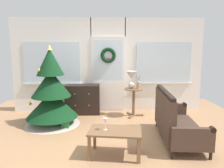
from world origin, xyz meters
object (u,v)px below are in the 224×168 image
object	(u,v)px
dresser_cabinet	(83,99)
coffee_table	(115,134)
table_lamp	(131,77)
wine_glass	(105,121)
settee_sofa	(174,121)
side_table	(134,97)
gift_box	(65,124)
flower_vase	(138,84)
christmas_tree	(51,94)

from	to	relation	value
dresser_cabinet	coffee_table	world-z (taller)	dresser_cabinet
table_lamp	wine_glass	distance (m)	2.26
settee_sofa	side_table	distance (m)	1.62
wine_glass	gift_box	world-z (taller)	wine_glass
settee_sofa	coffee_table	size ratio (longest dim) A/B	1.83
settee_sofa	flower_vase	distance (m)	1.59
side_table	gift_box	world-z (taller)	side_table
side_table	table_lamp	bearing A→B (deg)	146.31
settee_sofa	side_table	world-z (taller)	settee_sofa
dresser_cabinet	wine_glass	bearing A→B (deg)	-75.81
dresser_cabinet	settee_sofa	xyz separation A→B (m)	(1.90, -1.78, -0.01)
dresser_cabinet	side_table	distance (m)	1.36
christmas_tree	side_table	size ratio (longest dim) A/B	2.51
christmas_tree	dresser_cabinet	world-z (taller)	christmas_tree
settee_sofa	flower_vase	world-z (taller)	flower_vase
wine_glass	coffee_table	bearing A→B (deg)	-4.87
settee_sofa	gift_box	world-z (taller)	settee_sofa
flower_vase	coffee_table	world-z (taller)	flower_vase
coffee_table	wine_glass	bearing A→B (deg)	175.13
dresser_cabinet	wine_glass	world-z (taller)	dresser_cabinet
settee_sofa	side_table	bearing A→B (deg)	110.62
coffee_table	christmas_tree	bearing A→B (deg)	131.79
christmas_tree	table_lamp	world-z (taller)	christmas_tree
table_lamp	flower_vase	bearing A→B (deg)	-32.01
dresser_cabinet	flower_vase	distance (m)	1.54
settee_sofa	wine_glass	xyz separation A→B (m)	(-1.30, -0.56, 0.19)
settee_sofa	wine_glass	world-z (taller)	settee_sofa
christmas_tree	settee_sofa	bearing A→B (deg)	-20.81
dresser_cabinet	settee_sofa	bearing A→B (deg)	-43.17
settee_sofa	flower_vase	xyz separation A→B (m)	(-0.47, 1.45, 0.46)
side_table	flower_vase	xyz separation A→B (m)	(0.10, -0.06, 0.33)
christmas_tree	table_lamp	xyz separation A→B (m)	(1.89, 0.59, 0.31)
christmas_tree	coffee_table	world-z (taller)	christmas_tree
table_lamp	gift_box	size ratio (longest dim) A/B	2.65
dresser_cabinet	wine_glass	distance (m)	2.42
dresser_cabinet	side_table	world-z (taller)	dresser_cabinet
settee_sofa	coffee_table	world-z (taller)	settee_sofa
gift_box	settee_sofa	bearing A→B (deg)	-17.64
settee_sofa	wine_glass	distance (m)	1.43
dresser_cabinet	gift_box	world-z (taller)	dresser_cabinet
gift_box	side_table	bearing A→B (deg)	26.87
side_table	coffee_table	bearing A→B (deg)	-105.55
christmas_tree	side_table	bearing A→B (deg)	15.78
coffee_table	gift_box	distance (m)	1.66
table_lamp	wine_glass	bearing A→B (deg)	-107.81
table_lamp	coffee_table	bearing A→B (deg)	-103.75
table_lamp	coffee_table	distance (m)	2.28
dresser_cabinet	flower_vase	world-z (taller)	flower_vase
coffee_table	wine_glass	distance (m)	0.26
wine_glass	flower_vase	bearing A→B (deg)	67.37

